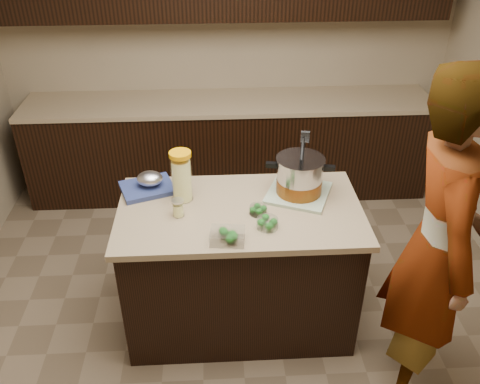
# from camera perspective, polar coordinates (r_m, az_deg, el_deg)

# --- Properties ---
(ground_plane) EXTENTS (4.00, 4.00, 0.00)m
(ground_plane) POSITION_cam_1_polar(r_m,az_deg,el_deg) (3.60, 0.00, -13.84)
(ground_plane) COLOR brown
(ground_plane) RESTS_ON ground
(room_shell) EXTENTS (4.04, 4.04, 2.72)m
(room_shell) POSITION_cam_1_polar(r_m,az_deg,el_deg) (2.65, 0.00, 12.81)
(room_shell) COLOR tan
(room_shell) RESTS_ON ground
(back_cabinets) EXTENTS (3.60, 0.63, 2.33)m
(back_cabinets) POSITION_cam_1_polar(r_m,az_deg,el_deg) (4.55, -1.25, 10.91)
(back_cabinets) COLOR black
(back_cabinets) RESTS_ON ground
(island) EXTENTS (1.46, 0.81, 0.90)m
(island) POSITION_cam_1_polar(r_m,az_deg,el_deg) (3.29, 0.00, -8.38)
(island) COLOR black
(island) RESTS_ON ground
(dish_towel) EXTENTS (0.47, 0.47, 0.02)m
(dish_towel) POSITION_cam_1_polar(r_m,az_deg,el_deg) (3.17, 6.57, -0.09)
(dish_towel) COLOR #678F60
(dish_towel) RESTS_ON island
(stock_pot) EXTENTS (0.41, 0.34, 0.42)m
(stock_pot) POSITION_cam_1_polar(r_m,az_deg,el_deg) (3.12, 6.69, 1.59)
(stock_pot) COLOR #B7B7BC
(stock_pot) RESTS_ON dish_towel
(lemonade_pitcher) EXTENTS (0.17, 0.17, 0.32)m
(lemonade_pitcher) POSITION_cam_1_polar(r_m,az_deg,el_deg) (3.06, -6.56, 1.58)
(lemonade_pitcher) COLOR #F9F898
(lemonade_pitcher) RESTS_ON island
(mason_jar) EXTENTS (0.09, 0.09, 0.11)m
(mason_jar) POSITION_cam_1_polar(r_m,az_deg,el_deg) (2.96, -6.96, -1.81)
(mason_jar) COLOR #F9F898
(mason_jar) RESTS_ON island
(broccoli_tub_left) EXTENTS (0.12, 0.12, 0.05)m
(broccoli_tub_left) POSITION_cam_1_polar(r_m,az_deg,el_deg) (2.97, 2.06, -2.06)
(broccoli_tub_left) COLOR silver
(broccoli_tub_left) RESTS_ON island
(broccoli_tub_right) EXTENTS (0.13, 0.13, 0.06)m
(broccoli_tub_right) POSITION_cam_1_polar(r_m,az_deg,el_deg) (2.86, 3.09, -3.57)
(broccoli_tub_right) COLOR silver
(broccoli_tub_right) RESTS_ON island
(broccoli_tub_rect) EXTENTS (0.20, 0.16, 0.07)m
(broccoli_tub_rect) POSITION_cam_1_polar(r_m,az_deg,el_deg) (2.75, -1.41, -5.03)
(broccoli_tub_rect) COLOR silver
(broccoli_tub_rect) RESTS_ON island
(blue_tray) EXTENTS (0.38, 0.34, 0.12)m
(blue_tray) POSITION_cam_1_polar(r_m,az_deg,el_deg) (3.23, -10.24, 0.84)
(blue_tray) COLOR navy
(blue_tray) RESTS_ON island
(person) EXTENTS (0.58, 0.78, 1.95)m
(person) POSITION_cam_1_polar(r_m,az_deg,el_deg) (2.79, 21.32, -5.90)
(person) COLOR gray
(person) RESTS_ON ground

